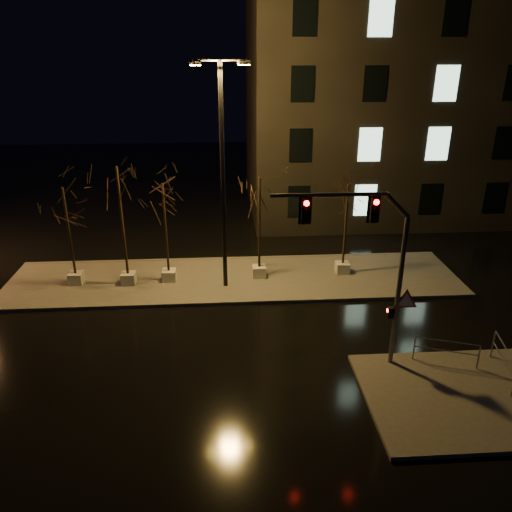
{
  "coord_description": "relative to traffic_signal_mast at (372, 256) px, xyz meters",
  "views": [
    {
      "loc": [
        -0.43,
        -16.29,
        10.63
      ],
      "look_at": [
        0.81,
        2.36,
        2.8
      ],
      "focal_mm": 35.0,
      "sensor_mm": 36.0,
      "label": 1
    }
  ],
  "objects": [
    {
      "name": "guard_rail_a",
      "position": [
        2.92,
        -0.27,
        -3.53
      ],
      "size": [
        2.09,
        0.79,
        0.96
      ],
      "rotation": [
        0.0,
        0.0,
        -0.35
      ],
      "color": "#53555A",
      "rests_on": "sidewalk_corner"
    },
    {
      "name": "tree_4",
      "position": [
        1.03,
        7.71,
        -0.59
      ],
      "size": [
        1.8,
        1.8,
        4.7
      ],
      "color": "#B7B4AB",
      "rests_on": "median"
    },
    {
      "name": "building",
      "position": [
        9.61,
        19.49,
        3.2
      ],
      "size": [
        25.0,
        12.0,
        15.0
      ],
      "primitive_type": "cube",
      "color": "black",
      "rests_on": "ground"
    },
    {
      "name": "sidewalk_corner",
      "position": [
        3.11,
        -2.01,
        -4.23
      ],
      "size": [
        7.0,
        5.0,
        0.15
      ],
      "primitive_type": "cube",
      "color": "#4D4A45",
      "rests_on": "ground"
    },
    {
      "name": "tree_1",
      "position": [
        -9.48,
        7.17,
        0.28
      ],
      "size": [
        1.8,
        1.8,
        5.84
      ],
      "color": "#B7B4AB",
      "rests_on": "median"
    },
    {
      "name": "tree_3",
      "position": [
        -3.17,
        7.54,
        -0.26
      ],
      "size": [
        1.8,
        1.8,
        5.13
      ],
      "color": "#B7B4AB",
      "rests_on": "median"
    },
    {
      "name": "ground",
      "position": [
        -4.39,
        1.49,
        -4.3
      ],
      "size": [
        90.0,
        90.0,
        0.0
      ],
      "primitive_type": "plane",
      "color": "black",
      "rests_on": "ground"
    },
    {
      "name": "tree_2",
      "position": [
        -7.57,
        7.37,
        -0.38
      ],
      "size": [
        1.8,
        1.8,
        4.97
      ],
      "color": "#B7B4AB",
      "rests_on": "median"
    },
    {
      "name": "traffic_signal_mast",
      "position": [
        0.0,
        0.0,
        0.0
      ],
      "size": [
        5.18,
        0.23,
        6.32
      ],
      "rotation": [
        0.0,
        0.0,
        -0.01
      ],
      "color": "#53555A",
      "rests_on": "sidewalk_corner"
    },
    {
      "name": "streetlight_main",
      "position": [
        -4.84,
        6.67,
        1.66
      ],
      "size": [
        2.51,
        0.77,
        10.08
      ],
      "rotation": [
        0.0,
        0.0,
        0.2
      ],
      "color": "black",
      "rests_on": "median"
    },
    {
      "name": "tree_0",
      "position": [
        -11.99,
        7.36,
        -0.46
      ],
      "size": [
        1.8,
        1.8,
        4.86
      ],
      "color": "#B7B4AB",
      "rests_on": "median"
    },
    {
      "name": "median",
      "position": [
        -4.39,
        7.49,
        -4.23
      ],
      "size": [
        22.0,
        5.0,
        0.15
      ],
      "primitive_type": "cube",
      "color": "#4D4A45",
      "rests_on": "ground"
    },
    {
      "name": "guard_rail_b",
      "position": [
        4.58,
        -1.07,
        -3.44
      ],
      "size": [
        0.51,
        2.29,
        1.11
      ],
      "rotation": [
        0.0,
        0.0,
        1.37
      ],
      "color": "#53555A",
      "rests_on": "sidewalk_corner"
    }
  ]
}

